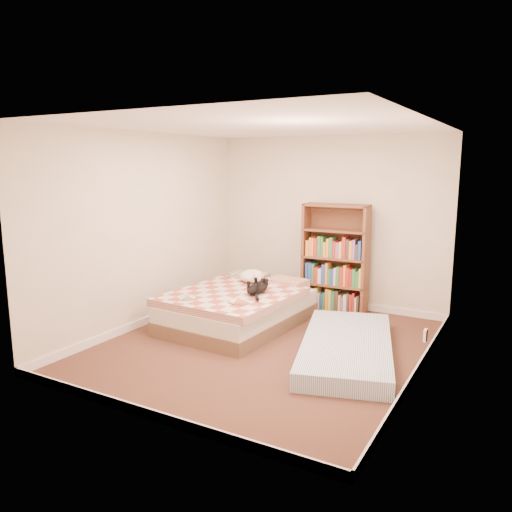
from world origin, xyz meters
The scene contains 6 objects.
room centered at (0.00, 0.00, 1.20)m, with size 3.51×4.01×2.51m.
bed centered at (-0.66, 0.53, 0.24)m, with size 1.53×2.03×0.52m.
bookshelf centered at (0.21, 1.76, 0.57)m, with size 0.94×0.34×1.55m.
floor_mattress centered at (0.95, 0.17, 0.09)m, with size 0.95×2.11×0.19m, color #678AAB.
black_cat centered at (-0.36, 0.50, 0.54)m, with size 0.26×0.70×0.16m.
white_dog centered at (-0.73, 0.98, 0.56)m, with size 0.41×0.44×0.18m.
Camera 1 is at (2.64, -4.90, 2.10)m, focal length 35.00 mm.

